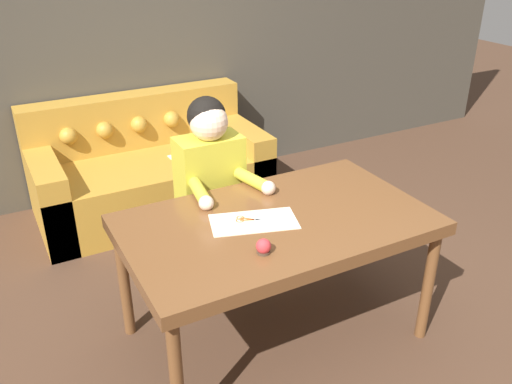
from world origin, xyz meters
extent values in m
plane|color=#4C3323|center=(0.00, 0.00, 0.00)|extent=(16.00, 16.00, 0.00)
cube|color=#474238|center=(0.00, 2.25, 1.30)|extent=(8.00, 0.06, 2.60)
cube|color=brown|center=(0.10, 0.00, 0.71)|extent=(1.55, 0.92, 0.07)
cylinder|color=brown|center=(-0.62, -0.40, 0.34)|extent=(0.06, 0.06, 0.68)
cylinder|color=brown|center=(0.82, -0.40, 0.34)|extent=(0.06, 0.06, 0.68)
cylinder|color=brown|center=(-0.62, 0.40, 0.34)|extent=(0.06, 0.06, 0.68)
cylinder|color=brown|center=(0.82, 0.40, 0.34)|extent=(0.06, 0.06, 0.68)
cube|color=#B7842D|center=(-0.02, 1.75, 0.22)|extent=(1.76, 0.90, 0.44)
cube|color=#B7842D|center=(-0.02, 2.09, 0.66)|extent=(1.76, 0.22, 0.43)
cube|color=#B7842D|center=(-0.80, 1.75, 0.30)|extent=(0.20, 0.90, 0.60)
cube|color=#B7842D|center=(0.76, 1.75, 0.30)|extent=(0.20, 0.90, 0.60)
sphere|color=#B7842D|center=(-0.56, 1.97, 0.66)|extent=(0.13, 0.13, 0.13)
sphere|color=#B7842D|center=(-0.29, 1.97, 0.66)|extent=(0.13, 0.13, 0.13)
sphere|color=#B7842D|center=(-0.02, 1.97, 0.66)|extent=(0.13, 0.13, 0.13)
sphere|color=#B7842D|center=(0.25, 1.97, 0.66)|extent=(0.13, 0.13, 0.13)
sphere|color=#B7842D|center=(0.53, 1.97, 0.66)|extent=(0.13, 0.13, 0.13)
cube|color=white|center=(0.27, 1.64, 0.44)|extent=(0.30, 0.22, 0.00)
cylinder|color=#33281E|center=(0.01, 0.64, 0.23)|extent=(0.28, 0.28, 0.47)
cube|color=gold|center=(0.01, 0.64, 0.73)|extent=(0.38, 0.22, 0.52)
sphere|color=beige|center=(0.01, 0.62, 1.09)|extent=(0.22, 0.22, 0.22)
sphere|color=black|center=(0.01, 0.65, 1.11)|extent=(0.22, 0.22, 0.22)
cylinder|color=gold|center=(-0.15, 0.39, 0.78)|extent=(0.11, 0.27, 0.07)
sphere|color=beige|center=(-0.17, 0.26, 0.78)|extent=(0.08, 0.08, 0.08)
cylinder|color=gold|center=(0.17, 0.39, 0.78)|extent=(0.12, 0.27, 0.07)
sphere|color=beige|center=(0.20, 0.27, 0.78)|extent=(0.08, 0.08, 0.08)
cube|color=beige|center=(-0.02, 0.03, 0.75)|extent=(0.48, 0.34, 0.00)
cube|color=silver|center=(0.05, 0.02, 0.75)|extent=(0.11, 0.05, 0.00)
cube|color=#D1511E|center=(-0.04, 0.05, 0.75)|extent=(0.07, 0.04, 0.00)
torus|color=#D1511E|center=(-0.08, 0.07, 0.75)|extent=(0.04, 0.04, 0.01)
cube|color=silver|center=(0.04, 0.00, 0.75)|extent=(0.09, 0.09, 0.00)
cube|color=#D1511E|center=(-0.03, 0.06, 0.75)|extent=(0.06, 0.06, 0.00)
torus|color=#D1511E|center=(-0.06, 0.09, 0.75)|extent=(0.04, 0.04, 0.01)
cylinder|color=silver|center=(-0.01, 0.04, 0.75)|extent=(0.01, 0.01, 0.01)
cylinder|color=#4C3828|center=(-0.11, -0.25, 0.75)|extent=(0.06, 0.06, 0.01)
sphere|color=red|center=(-0.11, -0.25, 0.78)|extent=(0.07, 0.07, 0.07)
camera|label=1|loc=(-1.12, -2.06, 2.09)|focal=38.00mm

